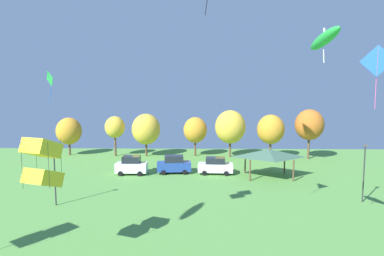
{
  "coord_description": "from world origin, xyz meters",
  "views": [
    {
      "loc": [
        -0.04,
        0.88,
        9.87
      ],
      "look_at": [
        -0.33,
        15.13,
        8.5
      ],
      "focal_mm": 28.0,
      "sensor_mm": 36.0,
      "label": 1
    }
  ],
  "objects": [
    {
      "name": "treeline_tree_2",
      "position": [
        -9.03,
        52.08,
        4.7
      ],
      "size": [
        4.85,
        4.85,
        7.38
      ],
      "color": "brown",
      "rests_on": "ground"
    },
    {
      "name": "parked_car_third_from_left",
      "position": [
        2.26,
        39.79,
        1.1
      ],
      "size": [
        4.67,
        2.26,
        2.22
      ],
      "rotation": [
        0.0,
        0.0,
        -0.06
      ],
      "color": "silver",
      "rests_on": "ground"
    },
    {
      "name": "treeline_tree_3",
      "position": [
        -0.54,
        52.51,
        4.53
      ],
      "size": [
        4.06,
        4.06,
        6.78
      ],
      "color": "brown",
      "rests_on": "ground"
    },
    {
      "name": "kite_flying_4",
      "position": [
        6.96,
        18.0,
        13.2
      ],
      "size": [
        0.95,
        3.13,
        1.93
      ],
      "color": "green"
    },
    {
      "name": "parked_car_leftmost",
      "position": [
        -8.77,
        39.31,
        1.2
      ],
      "size": [
        4.05,
        1.99,
        2.46
      ],
      "rotation": [
        0.0,
        0.0,
        -0.0
      ],
      "color": "silver",
      "rests_on": "ground"
    },
    {
      "name": "light_post_1",
      "position": [
        15.8,
        29.2,
        3.21
      ],
      "size": [
        0.36,
        0.2,
        5.63
      ],
      "color": "#2D2D33",
      "rests_on": "ground"
    },
    {
      "name": "kite_flying_3",
      "position": [
        14.55,
        25.92,
        12.82
      ],
      "size": [
        2.31,
        1.22,
        5.21
      ],
      "color": "blue"
    },
    {
      "name": "treeline_tree_0",
      "position": [
        -22.8,
        52.79,
        4.26
      ],
      "size": [
        4.33,
        4.33,
        6.66
      ],
      "color": "brown",
      "rests_on": "ground"
    },
    {
      "name": "kite_flying_7",
      "position": [
        -9.03,
        17.69,
        6.21
      ],
      "size": [
        2.08,
        2.2,
        3.09
      ],
      "color": "yellow"
    },
    {
      "name": "park_pavilion",
      "position": [
        8.87,
        38.39,
        3.08
      ],
      "size": [
        6.75,
        4.86,
        3.6
      ],
      "color": "brown",
      "rests_on": "ground"
    },
    {
      "name": "treeline_tree_5",
      "position": [
        12.15,
        51.06,
        4.82
      ],
      "size": [
        4.51,
        4.51,
        7.32
      ],
      "color": "brown",
      "rests_on": "ground"
    },
    {
      "name": "treeline_tree_4",
      "position": [
        5.43,
        51.65,
        5.16
      ],
      "size": [
        5.15,
        5.15,
        8.01
      ],
      "color": "brown",
      "rests_on": "ground"
    },
    {
      "name": "treeline_tree_1",
      "position": [
        -14.46,
        52.14,
        5.03
      ],
      "size": [
        3.4,
        3.4,
        6.93
      ],
      "color": "brown",
      "rests_on": "ground"
    },
    {
      "name": "parked_car_second_from_left",
      "position": [
        -3.25,
        40.07,
        1.18
      ],
      "size": [
        4.61,
        2.3,
        2.4
      ],
      "rotation": [
        0.0,
        0.0,
        0.1
      ],
      "color": "#234299",
      "rests_on": "ground"
    },
    {
      "name": "kite_flying_0",
      "position": [
        -15.42,
        31.87,
        11.84
      ],
      "size": [
        1.21,
        1.12,
        3.25
      ],
      "color": "green"
    },
    {
      "name": "treeline_tree_6",
      "position": [
        18.27,
        50.26,
        5.67
      ],
      "size": [
        4.6,
        4.6,
        8.22
      ],
      "color": "brown",
      "rests_on": "ground"
    },
    {
      "name": "light_post_0",
      "position": [
        -13.31,
        27.75,
        3.14
      ],
      "size": [
        0.36,
        0.2,
        5.5
      ],
      "color": "#2D2D33",
      "rests_on": "ground"
    }
  ]
}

